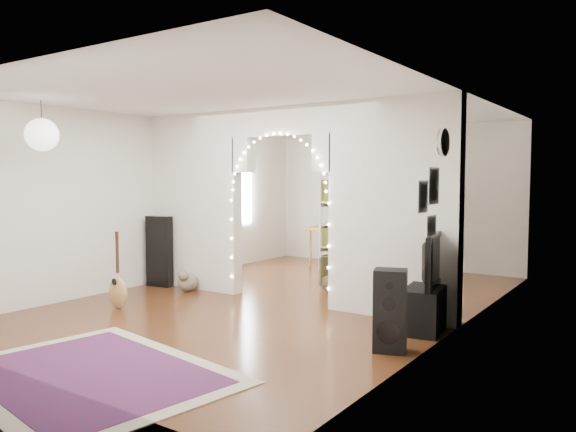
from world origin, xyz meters
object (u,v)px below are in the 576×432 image
Objects in this scene: floor_speaker at (390,311)px; bookcase at (364,226)px; dining_chair_left at (341,267)px; media_console at (427,307)px; dining_table at (341,231)px; acoustic_guitar at (118,280)px; dining_chair_right at (344,273)px.

bookcase reaches higher than floor_speaker.
bookcase is at bearing 92.58° from dining_chair_left.
bookcase is 3.40× the size of dining_chair_left.
media_console is 3.04m from dining_chair_left.
bookcase is 1.31× the size of dining_table.
media_console is at bearing -40.79° from dining_chair_left.
floor_speaker is 5.43m from dining_table.
floor_speaker is 0.48× the size of bookcase.
bookcase reaches higher than dining_table.
acoustic_guitar reaches higher than floor_speaker.
dining_chair_left is at bearing 125.89° from dining_chair_right.
bookcase is 1.70m from dining_chair_right.
media_console is 1.71× the size of dining_chair_right.
acoustic_guitar is at bearing -112.17° from dining_chair_left.
floor_speaker reaches higher than media_console.
floor_speaker is 4.60m from bookcase.
dining_chair_left is (0.78, -1.42, -0.45)m from dining_table.
dining_chair_left is 0.76m from dining_chair_right.
bookcase is 2.91× the size of dining_chair_right.
acoustic_guitar reaches higher than media_console.
media_console is 4.62m from dining_table.
dining_chair_right is (1.19, -2.06, -0.42)m from dining_table.
acoustic_guitar is at bearing -168.50° from media_console.
acoustic_guitar is at bearing -106.66° from dining_table.
acoustic_guitar is at bearing -121.45° from dining_chair_right.
floor_speaker reaches higher than dining_chair_left.
floor_speaker is at bearing -64.39° from dining_table.
dining_chair_left is (0.02, -0.90, -0.62)m from bookcase.
bookcase is (1.47, 4.30, 0.48)m from acoustic_guitar.
floor_speaker is at bearing 15.39° from acoustic_guitar.
bookcase is at bearing 108.68° from dining_chair_right.
acoustic_guitar is 4.56m from bookcase.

